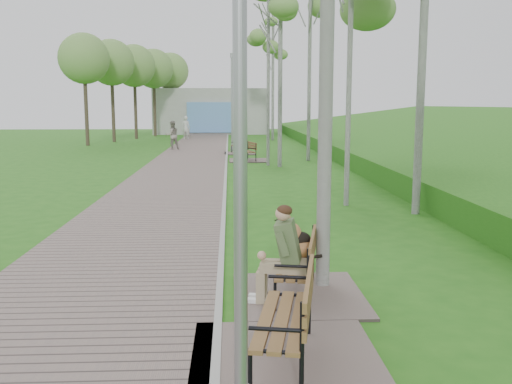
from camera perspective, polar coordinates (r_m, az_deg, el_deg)
walkway at (r=23.02m, az=-7.40°, el=2.12°), size 3.50×67.00×0.04m
kerb at (r=22.94m, az=-3.03°, el=2.17°), size 0.10×67.00×0.05m
building_north at (r=52.29m, az=-4.51°, el=8.06°), size 10.00×5.20×4.00m
bench_main at (r=7.99m, az=3.64°, el=-7.50°), size 1.80×2.00×1.57m
bench_second at (r=6.09m, az=2.76°, el=-14.97°), size 1.99×2.21×1.22m
bench_third at (r=26.99m, az=-0.85°, el=3.56°), size 1.79×1.99×1.10m
bench_far at (r=30.90m, az=-1.70°, el=4.19°), size 1.63×1.82×1.00m
lamp_post_near at (r=4.56m, az=-1.58°, el=4.09°), size 0.19×0.19×4.94m
lamp_post_second at (r=15.00m, az=-1.92°, el=6.99°), size 0.18×0.18×4.71m
lamp_post_third at (r=32.37m, az=-2.40°, el=8.58°), size 0.21×0.21×5.45m
pedestrian_near at (r=43.61m, az=-7.02°, el=6.40°), size 0.73×0.58×1.75m
pedestrian_far at (r=33.84m, az=-8.38°, el=5.63°), size 1.01×0.91×1.69m
birch_distant_a at (r=42.29m, az=1.72°, el=15.54°), size 2.58×2.58×9.71m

